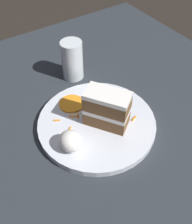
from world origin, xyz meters
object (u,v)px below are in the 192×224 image
at_px(cake_slice, 107,109).
at_px(orange_garnish, 72,104).
at_px(cream_dollop, 71,141).
at_px(drinking_glass, 72,62).
at_px(plate, 96,124).

relative_size(cake_slice, orange_garnish, 1.77).
bearing_deg(cream_dollop, drinking_glass, -31.02).
bearing_deg(plate, cream_dollop, 110.80).
xyz_separation_m(cream_dollop, drinking_glass, (0.24, -0.14, 0.01)).
distance_m(cream_dollop, orange_garnish, 0.14).
height_order(cream_dollop, drinking_glass, drinking_glass).
relative_size(plate, cream_dollop, 5.22).
xyz_separation_m(plate, cream_dollop, (-0.03, 0.09, 0.03)).
distance_m(cake_slice, orange_garnish, 0.12).
distance_m(cream_dollop, drinking_glass, 0.28).
height_order(cake_slice, cream_dollop, cake_slice).
bearing_deg(drinking_glass, plate, 165.37).
bearing_deg(drinking_glass, cream_dollop, 148.98).
xyz_separation_m(plate, orange_garnish, (0.08, 0.02, 0.01)).
bearing_deg(plate, drinking_glass, -14.63).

